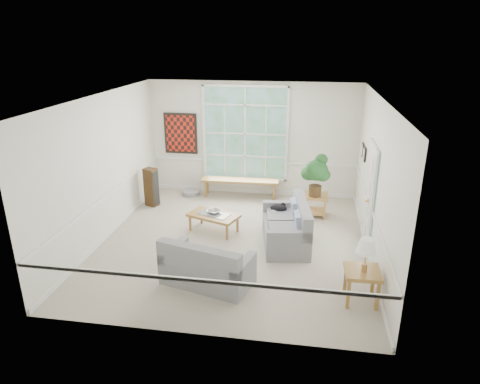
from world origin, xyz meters
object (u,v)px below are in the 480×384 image
(loveseat_right, at_px, (286,223))
(loveseat_front, at_px, (207,262))
(end_table, at_px, (316,205))
(side_table, at_px, (361,286))
(coffee_table, at_px, (214,223))

(loveseat_right, bearing_deg, loveseat_front, -134.35)
(end_table, height_order, side_table, side_table)
(loveseat_front, xyz_separation_m, side_table, (2.59, -0.16, -0.13))
(loveseat_right, relative_size, loveseat_front, 1.09)
(loveseat_right, distance_m, end_table, 1.69)
(end_table, bearing_deg, coffee_table, -151.19)
(loveseat_front, bearing_deg, coffee_table, 114.78)
(loveseat_right, distance_m, side_table, 2.32)
(loveseat_right, distance_m, loveseat_front, 2.13)
(end_table, xyz_separation_m, side_table, (0.69, -3.44, 0.02))
(side_table, bearing_deg, coffee_table, 142.88)
(loveseat_right, bearing_deg, coffee_table, 159.79)
(coffee_table, bearing_deg, loveseat_front, -60.63)
(loveseat_right, distance_m, coffee_table, 1.64)
(end_table, bearing_deg, side_table, -78.60)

